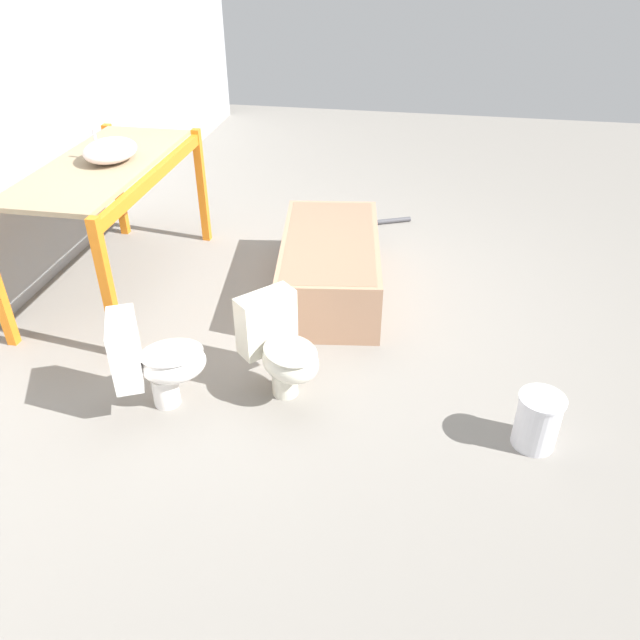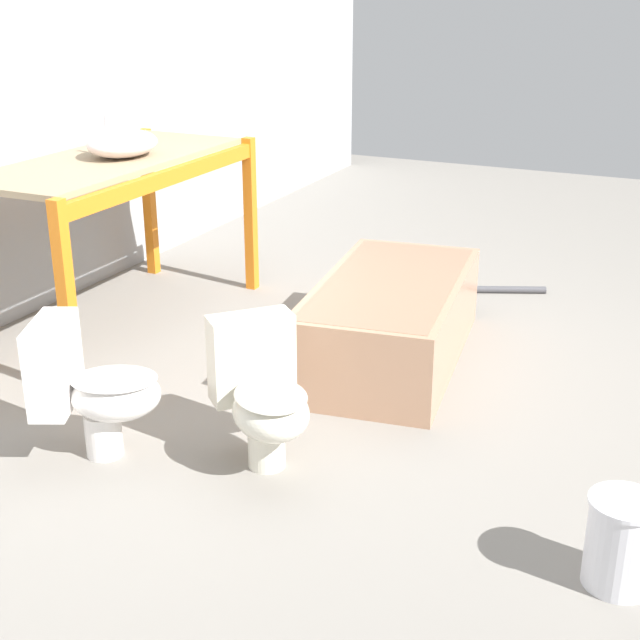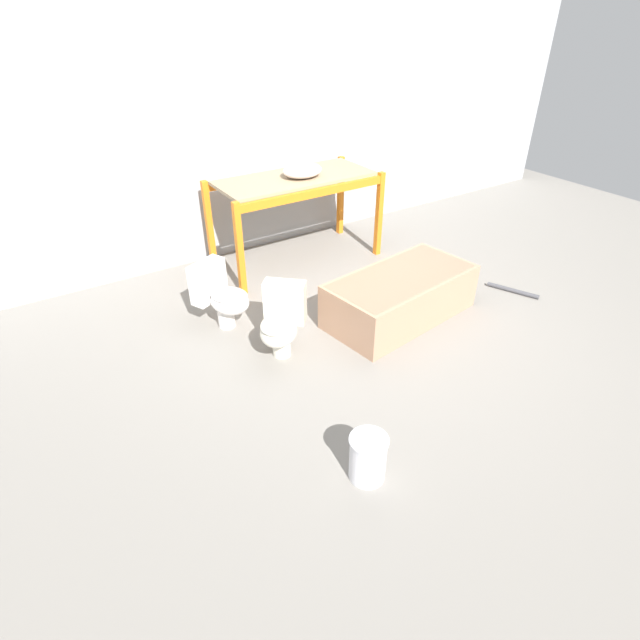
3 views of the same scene
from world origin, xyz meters
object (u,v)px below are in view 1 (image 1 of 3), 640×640
at_px(toilet_far, 281,347).
at_px(bucket_white, 538,420).
at_px(bathtub_main, 330,262).
at_px(sink_basin, 110,150).
at_px(toilet_near, 154,360).

distance_m(toilet_far, bucket_white, 1.62).
relative_size(bathtub_main, bucket_white, 4.69).
relative_size(sink_basin, toilet_near, 0.72).
relative_size(bathtub_main, toilet_far, 2.50).
xyz_separation_m(sink_basin, toilet_near, (-1.48, -0.85, -0.80)).
height_order(bathtub_main, bucket_white, bathtub_main).
bearing_deg(toilet_far, toilet_near, 153.21).
distance_m(toilet_near, toilet_far, 0.79).
distance_m(sink_basin, bathtub_main, 1.91).
distance_m(sink_basin, toilet_near, 1.88).
bearing_deg(bucket_white, toilet_far, 81.87).
xyz_separation_m(sink_basin, toilet_far, (-1.21, -1.59, -0.80)).
bearing_deg(toilet_near, bucket_white, -113.62).
bearing_deg(sink_basin, bucket_white, -114.29).
bearing_deg(sink_basin, bathtub_main, -85.54).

